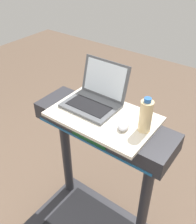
{
  "coord_description": "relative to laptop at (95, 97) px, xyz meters",
  "views": [
    {
      "loc": [
        0.69,
        -0.29,
        1.96
      ],
      "look_at": [
        0.0,
        0.65,
        1.12
      ],
      "focal_mm": 40.72,
      "sensor_mm": 36.0,
      "label": 1
    }
  ],
  "objects": [
    {
      "name": "desk_board",
      "position": [
        0.11,
        -0.07,
        -0.06
      ],
      "size": [
        0.62,
        0.4,
        0.02
      ],
      "primitive_type": "cube",
      "color": "beige",
      "rests_on": "treadmill_base"
    },
    {
      "name": "laptop",
      "position": [
        0.0,
        0.0,
        0.0
      ],
      "size": [
        0.33,
        0.3,
        0.25
      ],
      "rotation": [
        0.0,
        0.0,
        -0.06
      ],
      "color": "#515459",
      "rests_on": "desk_board"
    },
    {
      "name": "computer_mouse",
      "position": [
        0.27,
        -0.1,
        -0.03
      ],
      "size": [
        0.09,
        0.11,
        0.03
      ],
      "primitive_type": "ellipsoid",
      "rotation": [
        0.0,
        0.0,
        0.32
      ],
      "color": "#B2B2B7",
      "rests_on": "desk_board"
    },
    {
      "name": "water_bottle",
      "position": [
        0.37,
        -0.05,
        0.04
      ],
      "size": [
        0.07,
        0.07,
        0.2
      ],
      "color": "beige",
      "rests_on": "desk_board"
    }
  ]
}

